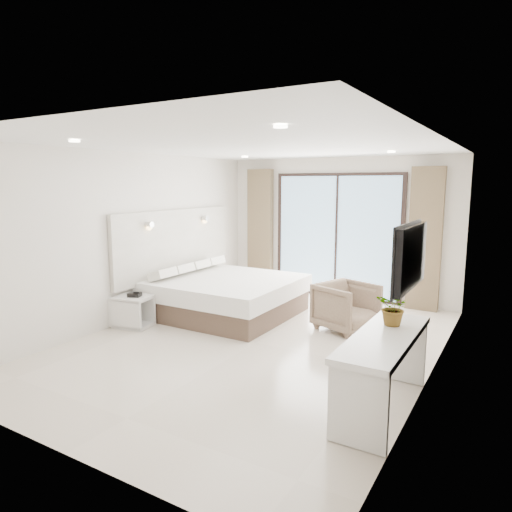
{
  "coord_description": "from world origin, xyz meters",
  "views": [
    {
      "loc": [
        3.12,
        -5.27,
        2.21
      ],
      "look_at": [
        -0.24,
        0.4,
        1.16
      ],
      "focal_mm": 32.0,
      "sensor_mm": 36.0,
      "label": 1
    }
  ],
  "objects_px": {
    "bed": "(225,295)",
    "nightstand": "(133,311)",
    "console_desk": "(384,355)",
    "armchair": "(346,304)"
  },
  "relations": [
    {
      "from": "bed",
      "to": "armchair",
      "type": "bearing_deg",
      "value": 6.21
    },
    {
      "from": "armchair",
      "to": "nightstand",
      "type": "bearing_deg",
      "value": 137.56
    },
    {
      "from": "bed",
      "to": "console_desk",
      "type": "distance_m",
      "value": 3.8
    },
    {
      "from": "bed",
      "to": "armchair",
      "type": "relative_size",
      "value": 2.8
    },
    {
      "from": "console_desk",
      "to": "armchair",
      "type": "xyz_separation_m",
      "value": [
        -1.16,
        2.21,
        -0.17
      ]
    },
    {
      "from": "console_desk",
      "to": "armchair",
      "type": "bearing_deg",
      "value": 117.63
    },
    {
      "from": "bed",
      "to": "nightstand",
      "type": "height_order",
      "value": "bed"
    },
    {
      "from": "nightstand",
      "to": "bed",
      "type": "bearing_deg",
      "value": 47.93
    },
    {
      "from": "bed",
      "to": "console_desk",
      "type": "xyz_separation_m",
      "value": [
        3.23,
        -1.99,
        0.24
      ]
    },
    {
      "from": "console_desk",
      "to": "armchair",
      "type": "relative_size",
      "value": 2.14
    }
  ]
}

